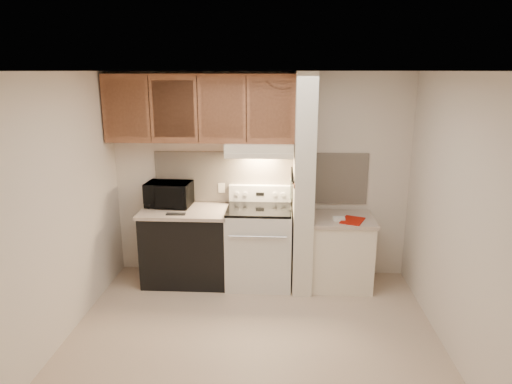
{
  "coord_description": "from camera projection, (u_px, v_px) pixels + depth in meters",
  "views": [
    {
      "loc": [
        0.25,
        -3.94,
        2.5
      ],
      "look_at": [
        -0.01,
        0.75,
        1.25
      ],
      "focal_mm": 32.0,
      "sensor_mm": 36.0,
      "label": 1
    }
  ],
  "objects": [
    {
      "name": "teal_jar",
      "position": [
        186.0,
        200.0,
        5.6
      ],
      "size": [
        0.11,
        0.11,
        0.1
      ],
      "primitive_type": "cylinder",
      "rotation": [
        0.0,
        0.0,
        0.39
      ],
      "color": "#246D6F",
      "rests_on": "left_countertop"
    },
    {
      "name": "cab_door_d",
      "position": [
        271.0,
        110.0,
        5.04
      ],
      "size": [
        0.46,
        0.01,
        0.63
      ],
      "primitive_type": "cube",
      "color": "brown",
      "rests_on": "upper_cabinets"
    },
    {
      "name": "knife_handle_e",
      "position": [
        292.0,
        171.0,
        5.31
      ],
      "size": [
        0.02,
        0.02,
        0.1
      ],
      "primitive_type": "cylinder",
      "color": "black",
      "rests_on": "knife_strip"
    },
    {
      "name": "dishwasher_front",
      "position": [
        187.0,
        247.0,
        5.52
      ],
      "size": [
        1.0,
        0.63,
        0.87
      ],
      "primitive_type": "cube",
      "color": "black",
      "rests_on": "floor"
    },
    {
      "name": "ceiling",
      "position": [
        253.0,
        71.0,
        3.82
      ],
      "size": [
        3.6,
        3.6,
        0.0
      ],
      "primitive_type": "plane",
      "rotation": [
        3.14,
        0.0,
        0.0
      ],
      "color": "white",
      "rests_on": "wall_back"
    },
    {
      "name": "wall_back",
      "position": [
        260.0,
        176.0,
        5.59
      ],
      "size": [
        3.6,
        2.5,
        0.02
      ],
      "primitive_type": "cube",
      "rotation": [
        1.57,
        0.0,
        0.0
      ],
      "color": "silver",
      "rests_on": "floor"
    },
    {
      "name": "cab_gap_a",
      "position": [
        150.0,
        109.0,
        5.11
      ],
      "size": [
        0.01,
        0.01,
        0.73
      ],
      "primitive_type": "cube",
      "color": "black",
      "rests_on": "upper_cabinets"
    },
    {
      "name": "outlet",
      "position": [
        222.0,
        188.0,
        5.63
      ],
      "size": [
        0.08,
        0.01,
        0.12
      ],
      "primitive_type": "cube",
      "color": "#F2E7CD",
      "rests_on": "backsplash"
    },
    {
      "name": "cab_gap_c",
      "position": [
        246.0,
        110.0,
        5.06
      ],
      "size": [
        0.01,
        0.01,
        0.73
      ],
      "primitive_type": "cube",
      "color": "black",
      "rests_on": "upper_cabinets"
    },
    {
      "name": "spoon_rest",
      "position": [
        176.0,
        214.0,
        5.21
      ],
      "size": [
        0.22,
        0.08,
        0.01
      ],
      "primitive_type": "cube",
      "rotation": [
        0.0,
        0.0,
        0.05
      ],
      "color": "black",
      "rests_on": "left_countertop"
    },
    {
      "name": "left_countertop",
      "position": [
        185.0,
        211.0,
        5.4
      ],
      "size": [
        1.04,
        0.67,
        0.04
      ],
      "primitive_type": "cube",
      "color": "#BCA898",
      "rests_on": "dishwasher_front"
    },
    {
      "name": "cab_door_a",
      "position": [
        126.0,
        109.0,
        5.13
      ],
      "size": [
        0.46,
        0.01,
        0.63
      ],
      "primitive_type": "cube",
      "color": "brown",
      "rests_on": "upper_cabinets"
    },
    {
      "name": "microwave",
      "position": [
        169.0,
        194.0,
        5.51
      ],
      "size": [
        0.56,
        0.4,
        0.3
      ],
      "primitive_type": "imported",
      "rotation": [
        0.0,
        0.0,
        -0.07
      ],
      "color": "black",
      "rests_on": "left_countertop"
    },
    {
      "name": "range_hood",
      "position": [
        260.0,
        149.0,
        5.28
      ],
      "size": [
        0.78,
        0.44,
        0.15
      ],
      "primitive_type": "cube",
      "color": "#F2E7CD",
      "rests_on": "upper_cabinets"
    },
    {
      "name": "knife_blade_d",
      "position": [
        292.0,
        185.0,
        5.27
      ],
      "size": [
        0.01,
        0.04,
        0.16
      ],
      "primitive_type": "cube",
      "color": "silver",
      "rests_on": "knife_strip"
    },
    {
      "name": "range_body",
      "position": [
        259.0,
        247.0,
        5.46
      ],
      "size": [
        0.76,
        0.65,
        0.92
      ],
      "primitive_type": "cube",
      "color": "silver",
      "rests_on": "floor"
    },
    {
      "name": "oven_window",
      "position": [
        258.0,
        254.0,
        5.14
      ],
      "size": [
        0.5,
        0.01,
        0.3
      ],
      "primitive_type": "cube",
      "color": "black",
      "rests_on": "range_body"
    },
    {
      "name": "range_knob_left_outer",
      "position": [
        237.0,
        194.0,
        5.55
      ],
      "size": [
        0.05,
        0.02,
        0.05
      ],
      "primitive_type": "cylinder",
      "rotation": [
        1.57,
        0.0,
        0.0
      ],
      "color": "silver",
      "rests_on": "range_backguard"
    },
    {
      "name": "range_knob_right_outer",
      "position": [
        283.0,
        194.0,
        5.52
      ],
      "size": [
        0.05,
        0.02,
        0.05
      ],
      "primitive_type": "cylinder",
      "rotation": [
        1.57,
        0.0,
        0.0
      ],
      "color": "silver",
      "rests_on": "range_backguard"
    },
    {
      "name": "cab_door_c",
      "position": [
        222.0,
        109.0,
        5.07
      ],
      "size": [
        0.46,
        0.01,
        0.63
      ],
      "primitive_type": "cube",
      "color": "brown",
      "rests_on": "upper_cabinets"
    },
    {
      "name": "pillar_trim",
      "position": [
        293.0,
        179.0,
        5.22
      ],
      "size": [
        0.01,
        0.7,
        0.04
      ],
      "primitive_type": "cube",
      "color": "brown",
      "rests_on": "partition_pillar"
    },
    {
      "name": "upper_cabinets",
      "position": [
        200.0,
        108.0,
        5.24
      ],
      "size": [
        2.18,
        0.33,
        0.77
      ],
      "primitive_type": "cube",
      "color": "brown",
      "rests_on": "wall_back"
    },
    {
      "name": "floor",
      "position": [
        253.0,
        335.0,
        4.46
      ],
      "size": [
        3.6,
        3.6,
        0.0
      ],
      "primitive_type": "plane",
      "color": "#C9AF96",
      "rests_on": "ground"
    },
    {
      "name": "knife_strip",
      "position": [
        293.0,
        178.0,
        5.16
      ],
      "size": [
        0.02,
        0.42,
        0.04
      ],
      "primitive_type": "cube",
      "color": "black",
      "rests_on": "partition_pillar"
    },
    {
      "name": "backsplash",
      "position": [
        260.0,
        178.0,
        5.58
      ],
      "size": [
        2.6,
        0.02,
        0.63
      ],
      "primitive_type": "cube",
      "color": "beige",
      "rests_on": "wall_back"
    },
    {
      "name": "knife_handle_a",
      "position": [
        292.0,
        177.0,
        5.01
      ],
      "size": [
        0.02,
        0.02,
        0.1
      ],
      "primitive_type": "cylinder",
      "color": "black",
      "rests_on": "knife_strip"
    },
    {
      "name": "partition_pillar",
      "position": [
        303.0,
        184.0,
        5.22
      ],
      "size": [
        0.22,
        0.7,
        2.5
      ],
      "primitive_type": "cube",
      "color": "silver",
      "rests_on": "floor"
    },
    {
      "name": "oven_mitt",
      "position": [
        291.0,
        189.0,
        5.42
      ],
      "size": [
        0.03,
        0.1,
        0.24
      ],
      "primitive_type": "cube",
      "color": "gray",
      "rests_on": "partition_pillar"
    },
    {
      "name": "right_cab_base",
      "position": [
        340.0,
        253.0,
        5.42
      ],
      "size": [
        0.7,
        0.6,
        0.81
      ],
      "primitive_type": "cube",
      "color": "#F2E7CD",
      "rests_on": "floor"
    },
    {
      "name": "knife_blade_e",
      "position": [
        291.0,
        184.0,
        5.36
      ],
      "size": [
        0.01,
        0.04,
        0.18
      ],
      "primitive_type": "cube",
      "color": "silver",
      "rests_on": "knife_strip"
    },
    {
      "name": "knife_blade_b",
      "position": [
        292.0,
        190.0,
        5.12
      ],
      "size": [
        0.01,
        0.04,
        0.18
      ],
      "primitive_type": "cube",
      "color": "silver",
      "rests_on": "knife_strip"
    },
    {
      "name": "wall_left",
      "position": [
        60.0,
        210.0,
        4.24
      ],
      "size": [
        0.02,
        3.0,
        2.5
      ],
      "primitive_type": "cube",
      "color": "silver",
      "rests_on": "floor"
    },
    {
      "name": "knife_blade_a",
      "position": [
        292.0,
        191.0,
        5.02
      ],
      "size": [
        0.01,
        0.03,
        0.16
      ],
      "primitive_type": "cube",
      "color": "silver",
      "rests_on": "knife_strip"
    },
    {
      "name": "right_countertop",
      "position": [
        342.0,
        219.0,
        5.31
      ],
      "size": [
        0.74,
        0.64,
        0.04
      ],
      "primitive_type": "cube",
      "color": "#BCA898",
      "rests_on": "right_cab_base"
    },
    {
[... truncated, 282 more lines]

